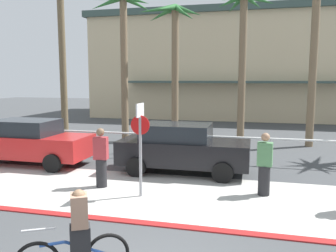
% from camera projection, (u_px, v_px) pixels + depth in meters
% --- Properties ---
extents(ground_plane, '(80.00, 80.00, 0.00)m').
position_uv_depth(ground_plane, '(212.00, 154.00, 15.22)').
color(ground_plane, '#424447').
extents(sidewalk_strip, '(44.00, 4.00, 0.02)m').
position_uv_depth(sidewalk_strip, '(186.00, 196.00, 9.64)').
color(sidewalk_strip, beige).
rests_on(sidewalk_strip, ground).
extents(curb_paint, '(44.00, 0.24, 0.03)m').
position_uv_depth(curb_paint, '(168.00, 225.00, 7.72)').
color(curb_paint, maroon).
rests_on(curb_paint, ground).
extents(building_backdrop, '(25.76, 12.40, 8.67)m').
position_uv_depth(building_backdrop, '(246.00, 66.00, 31.27)').
color(building_backdrop, beige).
rests_on(building_backdrop, ground).
extents(rail_fence, '(19.11, 0.08, 1.04)m').
position_uv_depth(rail_fence, '(207.00, 140.00, 13.67)').
color(rail_fence, white).
rests_on(rail_fence, ground).
extents(stop_sign_bike_lane, '(0.52, 0.56, 2.56)m').
position_uv_depth(stop_sign_bike_lane, '(140.00, 136.00, 9.43)').
color(stop_sign_bike_lane, gray).
rests_on(stop_sign_bike_lane, ground).
extents(palm_tree_1, '(3.18, 3.27, 8.79)m').
position_uv_depth(palm_tree_1, '(60.00, 15.00, 18.39)').
color(palm_tree_1, brown).
rests_on(palm_tree_1, ground).
extents(palm_tree_2, '(3.12, 3.35, 7.37)m').
position_uv_depth(palm_tree_2, '(123.00, 35.00, 17.55)').
color(palm_tree_2, '#756047').
rests_on(palm_tree_2, ground).
extents(palm_tree_3, '(3.15, 3.61, 6.97)m').
position_uv_depth(palm_tree_3, '(173.00, 39.00, 17.99)').
color(palm_tree_3, '#756047').
rests_on(palm_tree_3, ground).
extents(palm_tree_4, '(2.76, 3.30, 7.32)m').
position_uv_depth(palm_tree_4, '(243.00, 34.00, 16.98)').
color(palm_tree_4, '#756047').
rests_on(palm_tree_4, ground).
extents(palm_tree_5, '(3.37, 3.37, 8.28)m').
position_uv_depth(palm_tree_5, '(315.00, 15.00, 16.11)').
color(palm_tree_5, '#756047').
rests_on(palm_tree_5, ground).
extents(car_red_1, '(4.40, 2.02, 1.69)m').
position_uv_depth(car_red_1, '(31.00, 142.00, 13.23)').
color(car_red_1, red).
rests_on(car_red_1, ground).
extents(car_black_2, '(4.40, 2.02, 1.69)m').
position_uv_depth(car_black_2, '(182.00, 148.00, 12.02)').
color(car_black_2, black).
rests_on(car_black_2, ground).
extents(cyclist_blue_0, '(1.62, 0.94, 1.50)m').
position_uv_depth(cyclist_blue_0, '(77.00, 237.00, 5.63)').
color(cyclist_blue_0, black).
rests_on(cyclist_blue_0, ground).
extents(pedestrian_0, '(0.43, 0.35, 1.75)m').
position_uv_depth(pedestrian_0, '(264.00, 167.00, 9.64)').
color(pedestrian_0, '#232326').
rests_on(pedestrian_0, ground).
extents(pedestrian_2, '(0.43, 0.36, 1.78)m').
position_uv_depth(pedestrian_2, '(101.00, 160.00, 10.38)').
color(pedestrian_2, '#232326').
rests_on(pedestrian_2, ground).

